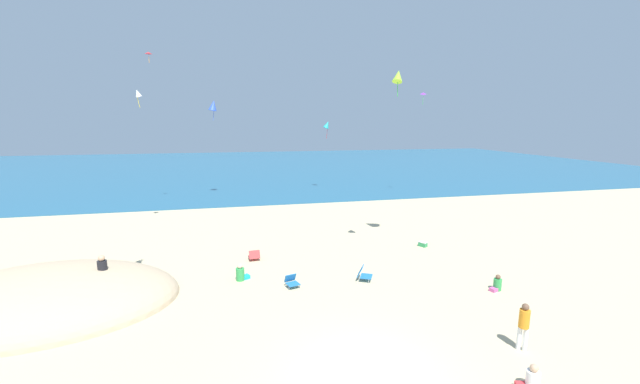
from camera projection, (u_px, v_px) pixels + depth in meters
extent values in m
plane|color=#C6B58C|center=(302.00, 254.00, 19.90)|extent=(120.00, 120.00, 0.00)
cube|color=#236084|center=(257.00, 166.00, 60.57)|extent=(120.00, 60.00, 0.05)
ellipsoid|color=tan|center=(44.00, 305.00, 14.31)|extent=(9.74, 6.82, 2.63)
cube|color=#D13D3D|center=(254.00, 257.00, 19.13)|extent=(0.58, 0.49, 0.03)
cube|color=#D13D3D|center=(255.00, 255.00, 18.86)|extent=(0.56, 0.28, 0.39)
cylinder|color=#B7B7BC|center=(248.00, 258.00, 19.18)|extent=(0.02, 0.02, 0.15)
cylinder|color=#B7B7BC|center=(259.00, 256.00, 19.35)|extent=(0.02, 0.02, 0.15)
cube|color=#2370B2|center=(366.00, 276.00, 16.54)|extent=(0.71, 0.75, 0.03)
cube|color=#2370B2|center=(360.00, 271.00, 16.57)|extent=(0.49, 0.64, 0.45)
cylinder|color=#B7B7BC|center=(370.00, 276.00, 16.81)|extent=(0.02, 0.02, 0.20)
cylinder|color=#B7B7BC|center=(369.00, 281.00, 16.24)|extent=(0.02, 0.02, 0.20)
cube|color=#2370B2|center=(293.00, 284.00, 15.82)|extent=(0.61, 0.59, 0.03)
cube|color=#2370B2|center=(290.00, 278.00, 16.01)|extent=(0.53, 0.32, 0.36)
cylinder|color=#B7B7BC|center=(300.00, 286.00, 15.84)|extent=(0.02, 0.02, 0.17)
cylinder|color=#B7B7BC|center=(289.00, 288.00, 15.60)|extent=(0.02, 0.02, 0.17)
cube|color=#339956|center=(423.00, 244.00, 21.14)|extent=(0.46, 0.52, 0.23)
cube|color=white|center=(423.00, 242.00, 21.12)|extent=(0.47, 0.53, 0.04)
cylinder|color=green|center=(497.00, 284.00, 15.60)|extent=(0.40, 0.40, 0.49)
sphere|color=brown|center=(498.00, 277.00, 15.54)|extent=(0.20, 0.20, 0.20)
cube|color=#D8599E|center=(494.00, 289.00, 15.53)|extent=(0.42, 0.35, 0.14)
cylinder|color=white|center=(519.00, 338.00, 11.48)|extent=(0.13, 0.13, 0.76)
cylinder|color=white|center=(525.00, 339.00, 11.40)|extent=(0.13, 0.13, 0.76)
cylinder|color=orange|center=(524.00, 319.00, 11.32)|extent=(0.43, 0.43, 0.57)
sphere|color=brown|center=(526.00, 307.00, 11.25)|extent=(0.21, 0.21, 0.21)
cylinder|color=white|center=(533.00, 380.00, 9.75)|extent=(0.42, 0.42, 0.52)
sphere|color=tan|center=(534.00, 368.00, 9.69)|extent=(0.21, 0.21, 0.21)
cylinder|color=green|center=(240.00, 274.00, 16.56)|extent=(0.49, 0.49, 0.56)
sphere|color=beige|center=(240.00, 266.00, 16.49)|extent=(0.22, 0.22, 0.22)
cube|color=#19ADB2|center=(245.00, 277.00, 16.74)|extent=(0.49, 0.44, 0.16)
cylinder|color=#19ADB2|center=(106.00, 288.00, 14.83)|extent=(0.15, 0.15, 0.88)
cylinder|color=#19ADB2|center=(104.00, 286.00, 14.96)|extent=(0.15, 0.15, 0.88)
cylinder|color=black|center=(103.00, 269.00, 14.75)|extent=(0.49, 0.49, 0.66)
sphere|color=tan|center=(101.00, 258.00, 14.67)|extent=(0.24, 0.24, 0.24)
cone|color=white|center=(138.00, 93.00, 23.09)|extent=(0.59, 0.58, 0.52)
cylinder|color=yellow|center=(138.00, 102.00, 23.18)|extent=(0.13, 0.12, 0.70)
cone|color=blue|center=(213.00, 106.00, 33.25)|extent=(1.00, 0.88, 0.99)
cylinder|color=blue|center=(214.00, 115.00, 33.40)|extent=(0.14, 0.06, 0.96)
pyramid|color=red|center=(148.00, 53.00, 28.34)|extent=(0.45, 0.38, 0.16)
cylinder|color=orange|center=(149.00, 60.00, 28.43)|extent=(0.04, 0.07, 0.46)
cone|color=#1EADAD|center=(327.00, 125.00, 37.43)|extent=(0.82, 0.60, 0.86)
cylinder|color=red|center=(327.00, 133.00, 37.58)|extent=(0.14, 0.03, 1.08)
pyramid|color=purple|center=(423.00, 93.00, 33.85)|extent=(0.50, 0.43, 0.26)
cylinder|color=green|center=(423.00, 101.00, 34.00)|extent=(0.04, 0.05, 0.70)
cone|color=#99DB33|center=(398.00, 76.00, 17.79)|extent=(0.80, 0.82, 0.72)
cylinder|color=green|center=(398.00, 89.00, 17.90)|extent=(0.11, 0.12, 0.71)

